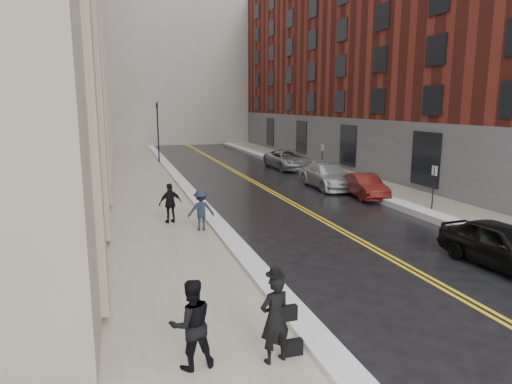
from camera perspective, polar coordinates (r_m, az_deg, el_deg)
ground at (r=12.19m, az=14.46°, el=-13.61°), size 160.00×160.00×0.00m
sidewalk_left at (r=25.91m, az=-13.41°, el=-0.34°), size 4.00×64.00×0.15m
sidewalk_right at (r=29.88m, az=13.37°, el=1.13°), size 3.00×64.00×0.15m
lane_stripe_a at (r=27.19m, az=1.21°, el=0.33°), size 0.12×64.00×0.01m
lane_stripe_b at (r=27.26m, az=1.69°, el=0.35°), size 0.12×64.00×0.01m
snow_ridge_left at (r=26.13m, az=-8.38°, el=0.06°), size 0.70×60.80×0.26m
snow_ridge_right at (r=28.98m, az=10.21°, el=1.11°), size 0.85×60.80×0.30m
building_right at (r=40.20m, az=19.66°, el=16.01°), size 14.00×50.00×18.00m
traffic_signal at (r=39.58m, az=-12.17°, el=7.89°), size 0.18×0.15×5.20m
parking_sign_near at (r=22.53m, az=21.30°, el=0.87°), size 0.06×0.35×2.23m
parking_sign_far at (r=32.70m, az=8.27°, el=4.40°), size 0.06×0.35×2.23m
car_black at (r=16.06m, az=28.53°, el=-5.89°), size 2.01×4.31×1.43m
car_maroon at (r=25.43m, az=13.46°, el=0.74°), size 1.84×4.01×1.27m
car_silver_near at (r=28.01m, az=8.93°, el=2.04°), size 2.26×5.18×1.48m
car_silver_far at (r=35.91m, az=4.00°, el=4.07°), size 2.63×5.41×1.48m
pedestrian_main at (r=8.90m, az=2.37°, el=-15.54°), size 0.72×0.56×1.75m
pedestrian_a at (r=8.81m, az=-8.07°, el=-16.02°), size 0.90×0.74×1.72m
pedestrian_b at (r=17.86m, az=-6.89°, el=-2.24°), size 1.06×0.64×1.60m
pedestrian_c at (r=19.15m, az=-10.64°, el=-1.38°), size 1.04×0.62×1.65m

